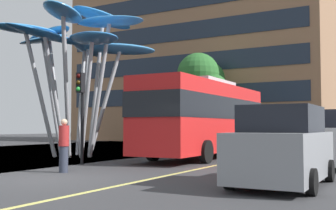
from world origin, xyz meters
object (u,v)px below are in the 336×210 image
(traffic_light_kerb_near, at_px, (81,98))
(car_parked_near, at_px, (283,148))
(traffic_light_kerb_far, at_px, (139,103))
(leaf_sculpture, at_px, (78,43))
(car_parked_mid, at_px, (324,140))
(red_bus, at_px, (205,115))
(traffic_light_island_mid, at_px, (188,113))
(pedestrian, at_px, (64,145))

(traffic_light_kerb_near, distance_m, car_parked_near, 8.89)
(traffic_light_kerb_far, relative_size, car_parked_near, 0.87)
(leaf_sculpture, distance_m, car_parked_mid, 12.87)
(red_bus, height_order, car_parked_mid, red_bus)
(leaf_sculpture, bearing_deg, traffic_light_kerb_near, -47.13)
(red_bus, height_order, traffic_light_island_mid, red_bus)
(red_bus, distance_m, car_parked_mid, 6.26)
(car_parked_near, relative_size, car_parked_mid, 1.04)
(car_parked_near, height_order, car_parked_mid, car_parked_mid)
(traffic_light_kerb_far, xyz_separation_m, car_parked_mid, (8.92, -1.13, -1.72))
(traffic_light_kerb_far, distance_m, car_parked_mid, 9.15)
(car_parked_mid, bearing_deg, traffic_light_kerb_far, 172.78)
(pedestrian, bearing_deg, traffic_light_kerb_far, 103.41)
(car_parked_near, relative_size, pedestrian, 2.43)
(red_bus, relative_size, traffic_light_kerb_near, 2.83)
(pedestrian, bearing_deg, car_parked_near, 3.80)
(red_bus, bearing_deg, traffic_light_island_mid, 124.22)
(red_bus, distance_m, traffic_light_kerb_far, 3.37)
(leaf_sculpture, bearing_deg, pedestrian, -51.90)
(leaf_sculpture, bearing_deg, car_parked_near, -25.35)
(traffic_light_island_mid, distance_m, car_parked_mid, 11.54)
(traffic_light_island_mid, bearing_deg, pedestrian, -81.86)
(pedestrian, bearing_deg, traffic_light_island_mid, 98.14)
(traffic_light_kerb_near, relative_size, traffic_light_kerb_far, 0.98)
(traffic_light_island_mid, xyz_separation_m, pedestrian, (1.87, -13.06, -1.45))
(red_bus, bearing_deg, pedestrian, -99.85)
(traffic_light_island_mid, distance_m, car_parked_near, 15.48)
(car_parked_near, bearing_deg, leaf_sculpture, 154.65)
(red_bus, height_order, car_parked_near, red_bus)
(traffic_light_kerb_near, height_order, pedestrian, traffic_light_kerb_near)
(red_bus, bearing_deg, traffic_light_kerb_far, -161.72)
(pedestrian, bearing_deg, traffic_light_kerb_near, 120.15)
(traffic_light_island_mid, height_order, pedestrian, traffic_light_island_mid)
(traffic_light_island_mid, bearing_deg, car_parked_mid, -37.69)
(red_bus, distance_m, traffic_light_kerb_near, 6.43)
(leaf_sculpture, bearing_deg, traffic_light_island_mid, 67.76)
(red_bus, xyz_separation_m, traffic_light_kerb_far, (-3.14, -1.04, 0.66))
(red_bus, xyz_separation_m, leaf_sculpture, (-6.16, -2.18, 3.75))
(traffic_light_kerb_near, height_order, traffic_light_island_mid, traffic_light_kerb_near)
(traffic_light_kerb_far, bearing_deg, traffic_light_island_mid, 91.52)
(traffic_light_island_mid, bearing_deg, traffic_light_kerb_near, -87.77)
(traffic_light_island_mid, bearing_deg, leaf_sculpture, -112.24)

